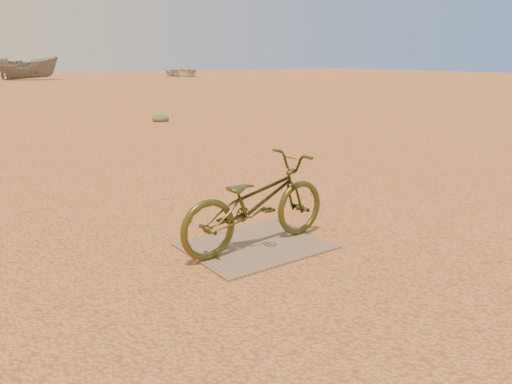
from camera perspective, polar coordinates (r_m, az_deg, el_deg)
ground at (r=5.60m, az=-0.60°, el=-5.34°), size 120.00×120.00×0.00m
plywood_board at (r=5.36m, az=-0.00°, el=-6.17°), size 1.43×1.13×0.02m
bicycle at (r=5.19m, az=0.02°, el=-1.17°), size 1.84×0.70×0.96m
boat_mid_right at (r=48.50m, az=-24.64°, el=12.72°), size 5.42×3.76×1.97m
boat_far_right at (r=52.95m, az=-8.45°, el=13.53°), size 3.95×5.45×1.11m
kale_b at (r=16.09m, az=-10.84°, el=7.93°), size 0.53×0.53×0.29m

